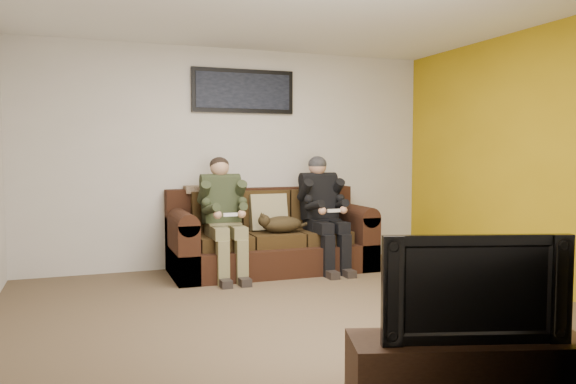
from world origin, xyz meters
name	(u,v)px	position (x,y,z in m)	size (l,w,h in m)	color
floor	(302,314)	(0.00, 0.00, 0.00)	(5.00, 5.00, 0.00)	brown
ceiling	(302,0)	(0.00, 0.00, 2.60)	(5.00, 5.00, 0.00)	silver
wall_back	(234,158)	(0.00, 2.25, 1.30)	(5.00, 5.00, 0.00)	beige
wall_front	(483,167)	(0.00, -2.25, 1.30)	(5.00, 5.00, 0.00)	beige
wall_right	(539,159)	(2.50, 0.00, 1.30)	(4.50, 4.50, 0.00)	beige
accent_wall_right	(538,159)	(2.49, 0.00, 1.30)	(4.50, 4.50, 0.00)	#BB9612
sofa	(270,239)	(0.31, 1.83, 0.35)	(2.30, 0.99, 0.94)	black
throw_pillow	(268,212)	(0.31, 1.88, 0.67)	(0.44, 0.13, 0.42)	tan
throw_blanket	(205,189)	(-0.38, 2.12, 0.94)	(0.47, 0.23, 0.08)	tan
person_left	(223,209)	(-0.28, 1.64, 0.74)	(0.51, 0.87, 1.32)	olive
person_right	(323,206)	(0.91, 1.64, 0.75)	(0.51, 0.86, 1.32)	black
cat	(280,224)	(0.37, 1.60, 0.56)	(0.66, 0.26, 0.24)	#413219
framed_poster	(243,91)	(0.11, 2.22, 2.10)	(1.25, 0.05, 0.52)	black
tv_stand	(468,374)	(0.18, -1.95, 0.20)	(1.25, 0.40, 0.39)	black
television	(470,285)	(0.18, -1.95, 0.67)	(0.97, 0.13, 0.56)	black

